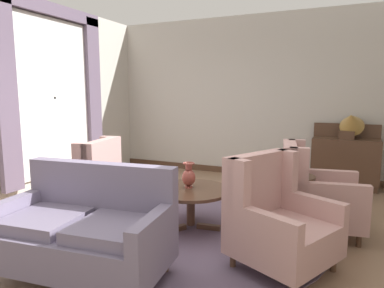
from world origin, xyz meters
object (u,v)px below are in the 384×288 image
object	(u,v)px
armchair_foreground_right	(85,184)
side_table	(293,197)
porcelain_vase	(189,176)
coffee_table	(191,195)
armchair_beside_settee	(277,221)
sideboard	(345,160)
settee	(85,231)
armchair_near_window	(314,195)
gramophone	(351,123)

from	to	relation	value
armchair_foreground_right	side_table	xyz separation A→B (m)	(2.50, 0.67, -0.05)
armchair_foreground_right	porcelain_vase	bearing A→B (deg)	90.36
armchair_foreground_right	coffee_table	bearing A→B (deg)	88.99
armchair_beside_settee	sideboard	bearing A→B (deg)	16.10
porcelain_vase	settee	bearing A→B (deg)	-105.02
armchair_near_window	armchair_beside_settee	distance (m)	1.01
armchair_beside_settee	coffee_table	bearing A→B (deg)	91.23
armchair_foreground_right	armchair_beside_settee	xyz separation A→B (m)	(2.48, -0.28, -0.00)
porcelain_vase	armchair_beside_settee	world-z (taller)	armchair_beside_settee
coffee_table	settee	size ratio (longest dim) A/B	0.60
settee	sideboard	world-z (taller)	sideboard
armchair_beside_settee	sideboard	world-z (taller)	sideboard
armchair_foreground_right	sideboard	size ratio (longest dim) A/B	0.95
porcelain_vase	settee	size ratio (longest dim) A/B	0.19
side_table	coffee_table	bearing A→B (deg)	-158.09
armchair_near_window	settee	bearing A→B (deg)	126.79
side_table	sideboard	xyz separation A→B (m)	(0.54, 2.23, 0.09)
settee	sideboard	size ratio (longest dim) A/B	1.44
armchair_near_window	sideboard	distance (m)	2.22
settee	coffee_table	bearing A→B (deg)	67.24
armchair_foreground_right	armchair_beside_settee	size ratio (longest dim) A/B	0.96
coffee_table	porcelain_vase	xyz separation A→B (m)	(-0.04, 0.03, 0.22)
armchair_near_window	armchair_beside_settee	bearing A→B (deg)	156.59
side_table	gramophone	xyz separation A→B (m)	(0.59, 2.13, 0.73)
armchair_foreground_right	armchair_beside_settee	distance (m)	2.49
armchair_beside_settee	armchair_near_window	bearing A→B (deg)	12.27
coffee_table	gramophone	world-z (taller)	gramophone
settee	gramophone	world-z (taller)	gramophone
armchair_beside_settee	sideboard	distance (m)	3.23
settee	armchair_near_window	bearing A→B (deg)	40.42
armchair_beside_settee	settee	bearing A→B (deg)	145.51
gramophone	settee	bearing A→B (deg)	-118.30
settee	sideboard	distance (m)	4.52
coffee_table	sideboard	bearing A→B (deg)	58.25
settee	armchair_foreground_right	distance (m)	1.49
armchair_near_window	sideboard	size ratio (longest dim) A/B	0.96
porcelain_vase	side_table	world-z (taller)	porcelain_vase
armchair_near_window	side_table	xyz separation A→B (m)	(-0.22, -0.03, -0.04)
coffee_table	porcelain_vase	size ratio (longest dim) A/B	3.08
coffee_table	porcelain_vase	distance (m)	0.23
coffee_table	porcelain_vase	world-z (taller)	porcelain_vase
side_table	gramophone	bearing A→B (deg)	74.41
armchair_foreground_right	sideboard	bearing A→B (deg)	123.46
armchair_near_window	gramophone	bearing A→B (deg)	-19.57
side_table	armchair_beside_settee	bearing A→B (deg)	-91.21
porcelain_vase	side_table	xyz separation A→B (m)	(1.15, 0.42, -0.23)
side_table	gramophone	distance (m)	2.33
armchair_beside_settee	gramophone	world-z (taller)	gramophone
armchair_beside_settee	side_table	bearing A→B (deg)	24.93
coffee_table	side_table	bearing A→B (deg)	21.91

